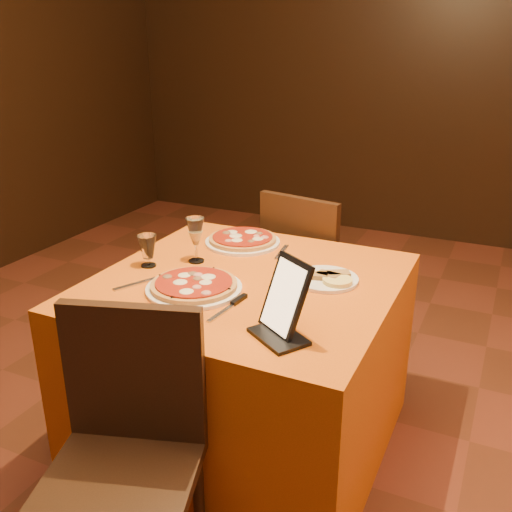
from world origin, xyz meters
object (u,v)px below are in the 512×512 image
at_px(main_table, 247,365).
at_px(pizza_near, 194,286).
at_px(pizza_far, 243,240).
at_px(chair_main_near, 118,483).
at_px(wine_glass, 196,240).
at_px(water_glass, 148,251).
at_px(tablet, 285,296).
at_px(chair_main_far, 316,274).

relative_size(main_table, pizza_near, 3.14).
distance_m(main_table, pizza_far, 0.56).
bearing_deg(chair_main_near, pizza_near, 83.54).
height_order(chair_main_near, wine_glass, wine_glass).
relative_size(water_glass, tablet, 0.53).
xyz_separation_m(pizza_near, tablet, (0.41, -0.14, 0.10)).
bearing_deg(wine_glass, chair_main_far, 70.49).
height_order(chair_main_near, pizza_far, chair_main_near).
distance_m(water_glass, tablet, 0.75).
relative_size(main_table, chair_main_near, 1.21).
height_order(main_table, chair_main_far, chair_main_far).
relative_size(chair_main_far, wine_glass, 4.79).
height_order(main_table, wine_glass, wine_glass).
bearing_deg(main_table, pizza_near, -126.96).
xyz_separation_m(chair_main_near, pizza_near, (-0.13, 0.65, 0.31)).
relative_size(chair_main_near, pizza_near, 2.60).
distance_m(pizza_far, water_glass, 0.46).
distance_m(pizza_far, wine_glass, 0.29).
bearing_deg(chair_main_far, water_glass, 75.01).
height_order(pizza_far, water_glass, water_glass).
bearing_deg(pizza_far, tablet, -54.38).
xyz_separation_m(pizza_far, wine_glass, (-0.07, -0.27, 0.08)).
height_order(main_table, water_glass, water_glass).
relative_size(pizza_far, wine_glass, 1.75).
bearing_deg(chair_main_near, chair_main_far, 72.33).
xyz_separation_m(pizza_far, tablet, (0.48, -0.67, 0.10)).
distance_m(chair_main_far, wine_glass, 0.88).
bearing_deg(pizza_near, water_glass, 156.59).
bearing_deg(chair_main_far, chair_main_near, 100.45).
relative_size(chair_main_near, chair_main_far, 1.00).
distance_m(main_table, pizza_near, 0.44).
distance_m(main_table, wine_glass, 0.54).
xyz_separation_m(chair_main_far, pizza_far, (-0.19, -0.47, 0.31)).
height_order(chair_main_near, water_glass, chair_main_near).
height_order(main_table, chair_main_near, chair_main_near).
xyz_separation_m(main_table, tablet, (0.29, -0.31, 0.49)).
bearing_deg(wine_glass, main_table, -16.27).
bearing_deg(tablet, pizza_far, 158.69).
distance_m(chair_main_far, pizza_near, 1.05).
bearing_deg(pizza_near, tablet, -19.19).
relative_size(wine_glass, water_glass, 1.46).
bearing_deg(water_glass, pizza_far, 60.62).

